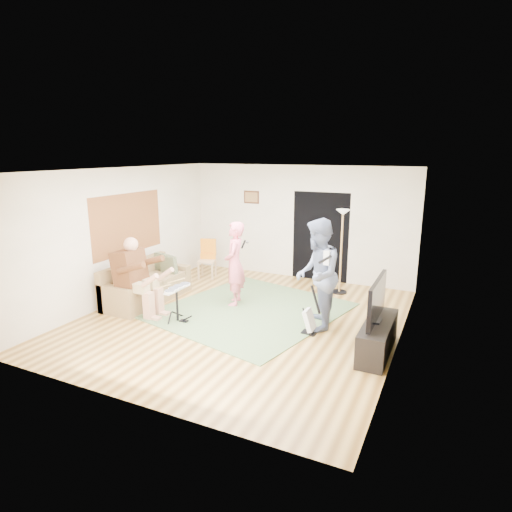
{
  "coord_description": "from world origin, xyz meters",
  "views": [
    {
      "loc": [
        3.4,
        -6.57,
        3.01
      ],
      "look_at": [
        0.15,
        0.3,
        1.14
      ],
      "focal_mm": 30.0,
      "sensor_mm": 36.0,
      "label": 1
    }
  ],
  "objects": [
    {
      "name": "singer",
      "position": [
        -0.48,
        0.64,
        0.84
      ],
      "size": [
        0.58,
        0.71,
        1.68
      ],
      "primitive_type": "imported",
      "rotation": [
        0.0,
        0.0,
        -1.24
      ],
      "color": "#F36982",
      "rests_on": "floor"
    },
    {
      "name": "sofa",
      "position": [
        -2.29,
        0.05,
        0.27
      ],
      "size": [
        0.82,
        1.99,
        0.8
      ],
      "color": "olive",
      "rests_on": "floor"
    },
    {
      "name": "drum_kit",
      "position": [
        -1.0,
        -0.6,
        0.29
      ],
      "size": [
        0.36,
        0.65,
        0.67
      ],
      "color": "black",
      "rests_on": "floor"
    },
    {
      "name": "picture_frame",
      "position": [
        -1.25,
        2.99,
        1.9
      ],
      "size": [
        0.42,
        0.03,
        0.32
      ],
      "primitive_type": "cube",
      "color": "#3F2314",
      "rests_on": "walls"
    },
    {
      "name": "floor",
      "position": [
        0.0,
        0.0,
        0.0
      ],
      "size": [
        6.0,
        6.0,
        0.0
      ],
      "primitive_type": "plane",
      "color": "brown",
      "rests_on": "ground"
    },
    {
      "name": "ceiling",
      "position": [
        0.0,
        0.0,
        2.7
      ],
      "size": [
        6.0,
        6.0,
        0.0
      ],
      "primitive_type": "plane",
      "rotation": [
        3.14,
        0.0,
        0.0
      ],
      "color": "white",
      "rests_on": "walls"
    },
    {
      "name": "window_blinds",
      "position": [
        -2.74,
        0.2,
        1.55
      ],
      "size": [
        0.0,
        2.05,
        2.05
      ],
      "primitive_type": "plane",
      "rotation": [
        1.57,
        0.0,
        1.57
      ],
      "color": "#9B5B2F",
      "rests_on": "walls"
    },
    {
      "name": "drummer",
      "position": [
        -1.86,
        -0.6,
        0.57
      ],
      "size": [
        0.96,
        0.54,
        1.47
      ],
      "color": "#593119",
      "rests_on": "sofa"
    },
    {
      "name": "microphone",
      "position": [
        -0.28,
        0.64,
        1.26
      ],
      "size": [
        0.06,
        0.06,
        0.24
      ],
      "primitive_type": null,
      "color": "black",
      "rests_on": "singer"
    },
    {
      "name": "doorway",
      "position": [
        0.55,
        2.99,
        1.05
      ],
      "size": [
        2.1,
        0.0,
        2.1
      ],
      "primitive_type": "plane",
      "rotation": [
        1.57,
        0.0,
        0.0
      ],
      "color": "black",
      "rests_on": "walls"
    },
    {
      "name": "walls",
      "position": [
        0.0,
        0.0,
        1.35
      ],
      "size": [
        5.5,
        6.0,
        2.7
      ],
      "primitive_type": null,
      "color": "silver",
      "rests_on": "floor"
    },
    {
      "name": "guitar_spare",
      "position": [
        1.34,
        -0.1,
        0.25
      ],
      "size": [
        0.31,
        0.28,
        0.86
      ],
      "color": "black",
      "rests_on": "floor"
    },
    {
      "name": "television",
      "position": [
        2.45,
        -0.32,
        0.85
      ],
      "size": [
        0.06,
        1.21,
        0.64
      ],
      "primitive_type": "cube",
      "color": "black",
      "rests_on": "tv_cabinet"
    },
    {
      "name": "area_rug",
      "position": [
        -0.03,
        0.44,
        0.01
      ],
      "size": [
        3.69,
        3.88,
        0.02
      ],
      "primitive_type": "cube",
      "rotation": [
        0.0,
        0.0,
        -0.23
      ],
      "color": "#516D42",
      "rests_on": "floor"
    },
    {
      "name": "guitar_held",
      "position": [
        1.56,
        0.19,
        1.31
      ],
      "size": [
        0.17,
        0.61,
        0.26
      ],
      "primitive_type": null,
      "rotation": [
        0.0,
        0.0,
        -0.09
      ],
      "color": "silver",
      "rests_on": "guitarist"
    },
    {
      "name": "dining_chair",
      "position": [
        -1.97,
        2.02,
        0.33
      ],
      "size": [
        0.5,
        0.52,
        0.93
      ],
      "rotation": [
        0.0,
        0.0,
        0.3
      ],
      "color": "#CEAF86",
      "rests_on": "floor"
    },
    {
      "name": "guitarist",
      "position": [
        1.36,
        0.19,
        0.96
      ],
      "size": [
        0.96,
        1.1,
        1.93
      ],
      "primitive_type": "imported",
      "rotation": [
        0.0,
        0.0,
        -1.3
      ],
      "color": "slate",
      "rests_on": "floor"
    },
    {
      "name": "tv_cabinet",
      "position": [
        2.5,
        -0.32,
        0.25
      ],
      "size": [
        0.4,
        1.4,
        0.5
      ],
      "primitive_type": "cube",
      "color": "black",
      "rests_on": "floor"
    },
    {
      "name": "torchiere_lamp",
      "position": [
        1.24,
        2.25,
        1.25
      ],
      "size": [
        0.33,
        0.33,
        1.83
      ],
      "color": "black",
      "rests_on": "floor"
    }
  ]
}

